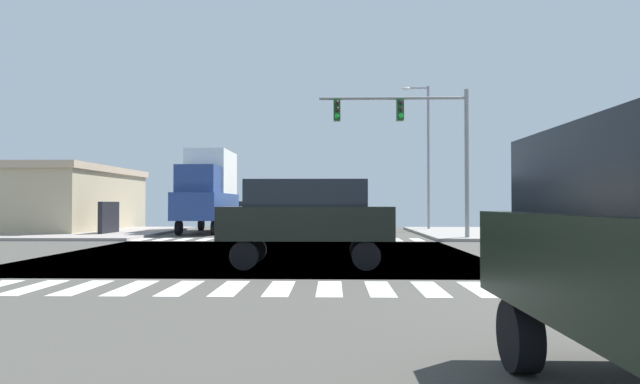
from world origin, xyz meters
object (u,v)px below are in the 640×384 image
object	(u,v)px
sedan_crossing_2	(262,213)
box_truck_trailing_1	(208,189)
suv_outer_4	(307,215)
traffic_signal_mast	(410,129)
sedan_queued_3	(263,209)
sedan_inner_4	(245,210)
street_lamp	(425,145)

from	to	relation	value
sedan_crossing_2	box_truck_trailing_1	size ratio (longest dim) A/B	0.60
suv_outer_4	traffic_signal_mast	bearing A→B (deg)	-22.33
sedan_crossing_2	suv_outer_4	bearing A→B (deg)	101.38
sedan_crossing_2	sedan_queued_3	bearing A→B (deg)	-82.77
suv_outer_4	sedan_inner_4	size ratio (longest dim) A/B	1.07
traffic_signal_mast	sedan_queued_3	distance (m)	33.11
suv_outer_4	sedan_inner_4	xyz separation A→B (m)	(-6.60, 30.20, -0.28)
sedan_queued_3	suv_outer_4	xyz separation A→B (m)	(6.60, -41.52, 0.28)
sedan_crossing_2	suv_outer_4	distance (m)	18.25
sedan_crossing_2	sedan_inner_4	world-z (taller)	same
street_lamp	sedan_inner_4	bearing A→B (deg)	139.73
street_lamp	sedan_inner_4	xyz separation A→B (m)	(-13.05, 11.06, -4.22)
traffic_signal_mast	sedan_inner_4	distance (m)	22.86
sedan_queued_3	sedan_inner_4	world-z (taller)	same
traffic_signal_mast	sedan_queued_3	bearing A→B (deg)	109.43
sedan_crossing_2	street_lamp	bearing A→B (deg)	-172.91
box_truck_trailing_1	suv_outer_4	world-z (taller)	box_truck_trailing_1
suv_outer_4	sedan_inner_4	distance (m)	30.91
sedan_queued_3	box_truck_trailing_1	xyz separation A→B (m)	(-0.00, -24.72, 1.45)
traffic_signal_mast	sedan_crossing_2	xyz separation A→B (m)	(-7.93, 7.35, -4.08)
street_lamp	box_truck_trailing_1	distance (m)	13.55
sedan_queued_3	sedan_inner_4	size ratio (longest dim) A/B	1.00
sedan_queued_3	suv_outer_4	world-z (taller)	suv_outer_4
sedan_queued_3	sedan_inner_4	distance (m)	11.32
street_lamp	box_truck_trailing_1	xyz separation A→B (m)	(-13.05, -2.33, -2.77)
sedan_crossing_2	suv_outer_4	size ratio (longest dim) A/B	0.93
street_lamp	suv_outer_4	distance (m)	20.58
traffic_signal_mast	sedan_crossing_2	bearing A→B (deg)	137.17
sedan_inner_4	sedan_queued_3	bearing A→B (deg)	-90.00
sedan_crossing_2	sedan_queued_3	world-z (taller)	same
sedan_crossing_2	sedan_inner_4	distance (m)	12.67
box_truck_trailing_1	sedan_inner_4	world-z (taller)	box_truck_trailing_1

